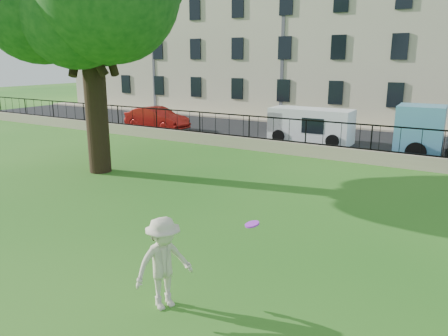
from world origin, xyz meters
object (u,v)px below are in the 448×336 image
Objects in this scene: frisbee at (252,224)px; man at (164,263)px; red_sedan at (157,119)px; white_van at (311,126)px.

man is at bearing -141.94° from frisbee.
man is 0.40× the size of red_sedan.
white_van reaches higher than man.
man is at bearing -78.92° from white_van.
man reaches higher than frisbee.
white_van is at bearing 36.10° from man.
frisbee is at bearing -27.48° from man.
white_van is at bearing 106.63° from frisbee.
frisbee reaches higher than red_sedan.
frisbee is 0.06× the size of red_sedan.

